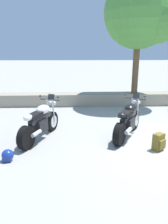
% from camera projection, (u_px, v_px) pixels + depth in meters
% --- Properties ---
extents(stone_wall, '(36.00, 0.80, 0.55)m').
position_uv_depth(stone_wall, '(131.00, 99.00, 10.33)').
color(stone_wall, gray).
rests_on(stone_wall, ground).
extents(motorcycle_white_near_left, '(1.00, 1.98, 1.18)m').
position_uv_depth(motorcycle_white_near_left, '(41.00, 123.00, 6.20)').
color(motorcycle_white_near_left, black).
rests_on(motorcycle_white_near_left, ground).
extents(motorcycle_black_centre, '(1.23, 1.85, 1.18)m').
position_uv_depth(motorcycle_black_centre, '(128.00, 121.00, 6.38)').
color(motorcycle_black_centre, black).
rests_on(motorcycle_black_centre, ground).
extents(rider_backpack, '(0.35, 0.34, 0.47)m').
position_uv_depth(rider_backpack, '(159.00, 141.00, 5.53)').
color(rider_backpack, brown).
rests_on(rider_backpack, ground).
extents(rider_helmet, '(0.28, 0.28, 0.28)m').
position_uv_depth(rider_helmet, '(8.00, 155.00, 4.99)').
color(rider_helmet, navy).
rests_on(rider_helmet, ground).
extents(leafy_tree_far_left, '(3.20, 3.05, 5.03)m').
position_uv_depth(leafy_tree_far_left, '(143.00, 14.00, 9.23)').
color(leafy_tree_far_left, brown).
rests_on(leafy_tree_far_left, stone_wall).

